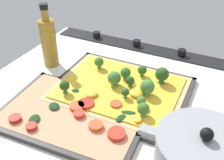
{
  "coord_description": "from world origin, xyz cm",
  "views": [
    {
      "loc": [
        -22.56,
        54.26,
        46.35
      ],
      "look_at": [
        3.19,
        0.85,
        5.94
      ],
      "focal_mm": 43.71,
      "sensor_mm": 36.0,
      "label": 1
    }
  ],
  "objects_px": {
    "broccoli_pizza": "(122,87)",
    "cooking_pot": "(200,160)",
    "baking_tray_back": "(74,115)",
    "oil_bottle": "(49,41)",
    "veggie_pizza_back": "(75,113)",
    "baking_tray_front": "(119,91)"
  },
  "relations": [
    {
      "from": "baking_tray_front",
      "to": "oil_bottle",
      "type": "bearing_deg",
      "value": -9.54
    },
    {
      "from": "veggie_pizza_back",
      "to": "oil_bottle",
      "type": "relative_size",
      "value": 1.71
    },
    {
      "from": "cooking_pot",
      "to": "broccoli_pizza",
      "type": "bearing_deg",
      "value": -38.48
    },
    {
      "from": "oil_bottle",
      "to": "veggie_pizza_back",
      "type": "bearing_deg",
      "value": 138.16
    },
    {
      "from": "baking_tray_back",
      "to": "cooking_pot",
      "type": "relative_size",
      "value": 1.54
    },
    {
      "from": "broccoli_pizza",
      "to": "cooking_pot",
      "type": "bearing_deg",
      "value": 141.52
    },
    {
      "from": "broccoli_pizza",
      "to": "baking_tray_back",
      "type": "bearing_deg",
      "value": 63.66
    },
    {
      "from": "baking_tray_back",
      "to": "baking_tray_front",
      "type": "bearing_deg",
      "value": -114.22
    },
    {
      "from": "cooking_pot",
      "to": "oil_bottle",
      "type": "height_order",
      "value": "oil_bottle"
    },
    {
      "from": "broccoli_pizza",
      "to": "oil_bottle",
      "type": "xyz_separation_m",
      "value": [
        0.27,
        -0.04,
        0.06
      ]
    },
    {
      "from": "baking_tray_front",
      "to": "oil_bottle",
      "type": "distance_m",
      "value": 0.28
    },
    {
      "from": "baking_tray_back",
      "to": "oil_bottle",
      "type": "height_order",
      "value": "oil_bottle"
    },
    {
      "from": "baking_tray_front",
      "to": "cooking_pot",
      "type": "distance_m",
      "value": 0.32
    },
    {
      "from": "baking_tray_back",
      "to": "oil_bottle",
      "type": "xyz_separation_m",
      "value": [
        0.2,
        -0.18,
        0.08
      ]
    },
    {
      "from": "veggie_pizza_back",
      "to": "broccoli_pizza",
      "type": "bearing_deg",
      "value": -114.69
    },
    {
      "from": "broccoli_pizza",
      "to": "oil_bottle",
      "type": "bearing_deg",
      "value": -8.93
    },
    {
      "from": "veggie_pizza_back",
      "to": "oil_bottle",
      "type": "height_order",
      "value": "oil_bottle"
    },
    {
      "from": "baking_tray_front",
      "to": "oil_bottle",
      "type": "xyz_separation_m",
      "value": [
        0.26,
        -0.04,
        0.08
      ]
    },
    {
      "from": "broccoli_pizza",
      "to": "cooking_pot",
      "type": "relative_size",
      "value": 1.46
    },
    {
      "from": "baking_tray_front",
      "to": "baking_tray_back",
      "type": "distance_m",
      "value": 0.15
    },
    {
      "from": "baking_tray_back",
      "to": "cooking_pot",
      "type": "distance_m",
      "value": 0.32
    },
    {
      "from": "baking_tray_front",
      "to": "baking_tray_back",
      "type": "bearing_deg",
      "value": 65.78
    }
  ]
}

